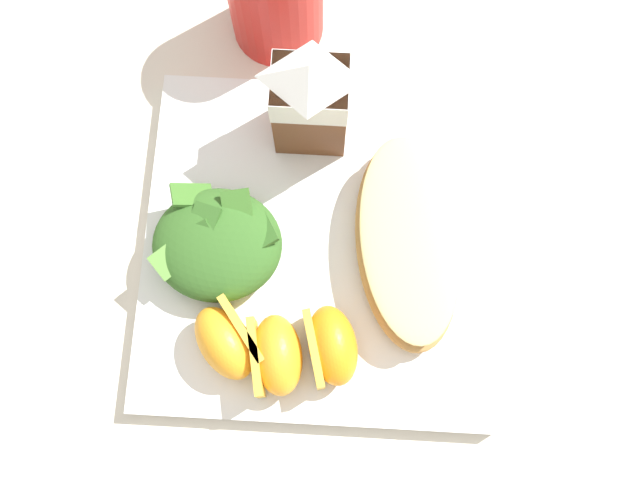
% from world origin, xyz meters
% --- Properties ---
extents(ground, '(3.00, 3.00, 0.00)m').
position_xyz_m(ground, '(0.00, 0.00, 0.00)').
color(ground, beige).
extents(white_plate, '(0.28, 0.28, 0.02)m').
position_xyz_m(white_plate, '(0.00, 0.00, 0.01)').
color(white_plate, white).
rests_on(white_plate, ground).
extents(cheesy_pizza_bread, '(0.10, 0.18, 0.04)m').
position_xyz_m(cheesy_pizza_bread, '(0.07, 0.00, 0.03)').
color(cheesy_pizza_bread, tan).
rests_on(cheesy_pizza_bread, white_plate).
extents(green_salad_pile, '(0.10, 0.09, 0.04)m').
position_xyz_m(green_salad_pile, '(-0.08, -0.01, 0.04)').
color(green_salad_pile, '#336023').
rests_on(green_salad_pile, white_plate).
extents(milk_carton, '(0.06, 0.05, 0.11)m').
position_xyz_m(milk_carton, '(-0.01, 0.10, 0.08)').
color(milk_carton, brown).
rests_on(milk_carton, white_plate).
extents(orange_wedge_front, '(0.06, 0.07, 0.04)m').
position_xyz_m(orange_wedge_front, '(-0.06, -0.08, 0.04)').
color(orange_wedge_front, orange).
rests_on(orange_wedge_front, white_plate).
extents(orange_wedge_middle, '(0.05, 0.07, 0.04)m').
position_xyz_m(orange_wedge_middle, '(-0.03, -0.09, 0.04)').
color(orange_wedge_middle, orange).
rests_on(orange_wedge_middle, white_plate).
extents(orange_wedge_rear, '(0.05, 0.07, 0.04)m').
position_xyz_m(orange_wedge_rear, '(0.01, -0.08, 0.04)').
color(orange_wedge_rear, orange).
rests_on(orange_wedge_rear, white_plate).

